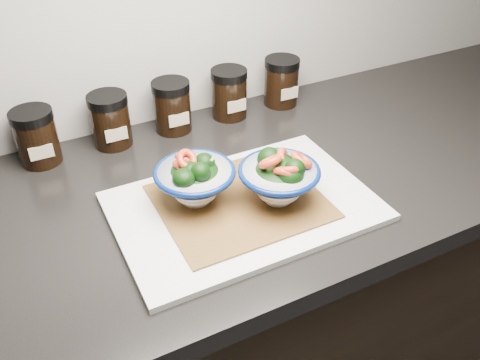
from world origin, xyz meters
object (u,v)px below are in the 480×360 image
spice_jar_d (229,93)px  cutting_board (244,206)px  spice_jar_a (36,137)px  spice_jar_c (172,106)px  spice_jar_e (281,82)px  bowl_right (280,178)px  spice_jar_b (110,120)px  bowl_left (195,180)px

spice_jar_d → cutting_board: bearing=-111.9°
spice_jar_a → spice_jar_c: (0.28, 0.00, 0.00)m
spice_jar_e → spice_jar_a: bearing=180.0°
bowl_right → spice_jar_b: size_ratio=1.26×
spice_jar_d → spice_jar_c: bearing=180.0°
cutting_board → bowl_left: bearing=149.3°
bowl_left → spice_jar_e: bowl_left is taller
bowl_right → spice_jar_d: bowl_right is taller
spice_jar_c → spice_jar_e: size_ratio=1.00×
bowl_right → spice_jar_d: bearing=78.5°
cutting_board → spice_jar_d: spice_jar_d is taller
spice_jar_a → cutting_board: bearing=-47.8°
cutting_board → spice_jar_d: (0.13, 0.32, 0.05)m
bowl_right → spice_jar_e: (0.21, 0.34, -0.01)m
bowl_left → bowl_right: bowl_right is taller
spice_jar_b → spice_jar_d: size_ratio=1.00×
spice_jar_b → spice_jar_e: same height
cutting_board → spice_jar_d: bearing=68.1°
bowl_right → spice_jar_b: bowl_right is taller
spice_jar_b → spice_jar_c: bearing=0.0°
cutting_board → spice_jar_a: size_ratio=3.98×
cutting_board → spice_jar_a: spice_jar_a is taller
spice_jar_c → spice_jar_d: (0.14, 0.00, 0.00)m
spice_jar_a → spice_jar_b: bearing=0.0°
cutting_board → bowl_left: 0.10m
spice_jar_a → spice_jar_b: same height
spice_jar_a → spice_jar_b: size_ratio=1.00×
bowl_right → spice_jar_c: (-0.07, 0.34, -0.01)m
bowl_left → spice_jar_b: bearing=104.5°
spice_jar_b → spice_jar_e: 0.41m
spice_jar_b → bowl_left: bearing=-75.5°
spice_jar_a → spice_jar_c: same height
bowl_left → spice_jar_a: (-0.22, 0.28, -0.00)m
spice_jar_b → spice_jar_d: same height
spice_jar_c → spice_jar_a: bearing=180.0°
spice_jar_d → spice_jar_e: (0.14, 0.00, 0.00)m
bowl_left → spice_jar_a: 0.35m
bowl_right → spice_jar_d: size_ratio=1.26×
bowl_right → spice_jar_a: bearing=135.8°
spice_jar_a → spice_jar_d: (0.42, 0.00, 0.00)m
bowl_left → spice_jar_b: (-0.07, 0.28, -0.00)m
bowl_left → spice_jar_b: 0.29m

